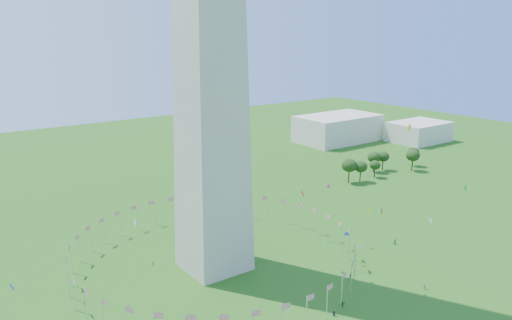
{
  "coord_description": "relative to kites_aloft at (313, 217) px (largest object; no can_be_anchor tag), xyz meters",
  "views": [
    {
      "loc": [
        -68.27,
        -64.38,
        66.81
      ],
      "look_at": [
        4.02,
        35.0,
        34.63
      ],
      "focal_mm": 35.0,
      "sensor_mm": 36.0,
      "label": 1
    }
  ],
  "objects": [
    {
      "name": "flag_ring",
      "position": [
        -12.62,
        27.67,
        -16.51
      ],
      "size": [
        80.24,
        80.24,
        9.0
      ],
      "color": "silver",
      "rests_on": "ground"
    },
    {
      "name": "kites_aloft",
      "position": [
        0.0,
        0.0,
        0.0
      ],
      "size": [
        113.07,
        72.49,
        38.69
      ],
      "color": "blue",
      "rests_on": "ground"
    },
    {
      "name": "gov_building_east_a",
      "position": [
        137.38,
        127.67,
        -13.01
      ],
      "size": [
        50.0,
        30.0,
        16.0
      ],
      "primitive_type": "cube",
      "color": "beige",
      "rests_on": "ground"
    },
    {
      "name": "gov_building_east_b",
      "position": [
        177.38,
        97.67,
        -15.01
      ],
      "size": [
        35.0,
        25.0,
        12.0
      ],
      "primitive_type": "cube",
      "color": "beige",
      "rests_on": "ground"
    },
    {
      "name": "tree_line_east",
      "position": [
        100.96,
        62.74,
        -16.1
      ],
      "size": [
        53.65,
        15.93,
        10.92
      ],
      "color": "#244416",
      "rests_on": "ground"
    }
  ]
}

